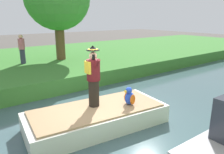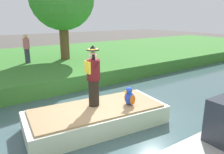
{
  "view_description": "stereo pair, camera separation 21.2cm",
  "coord_description": "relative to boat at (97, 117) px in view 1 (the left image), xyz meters",
  "views": [
    {
      "loc": [
        5.09,
        -3.19,
        3.35
      ],
      "look_at": [
        0.1,
        0.5,
        1.61
      ],
      "focal_mm": 34.59,
      "sensor_mm": 36.0,
      "label": 1
    },
    {
      "loc": [
        5.21,
        -3.02,
        3.35
      ],
      "look_at": [
        0.1,
        0.5,
        1.61
      ],
      "focal_mm": 34.59,
      "sensor_mm": 36.0,
      "label": 2
    }
  ],
  "objects": [
    {
      "name": "person_pirate",
      "position": [
        -0.18,
        0.01,
        1.23
      ],
      "size": [
        0.61,
        0.42,
        1.85
      ],
      "rotation": [
        0.0,
        0.0,
        -0.09
      ],
      "color": "black",
      "rests_on": "boat"
    },
    {
      "name": "grass_bank_near",
      "position": [
        -8.78,
        -0.01,
        0.0
      ],
      "size": [
        11.21,
        48.0,
        0.81
      ],
      "primitive_type": "cube",
      "color": "#38752D",
      "rests_on": "ground"
    },
    {
      "name": "person_bystander",
      "position": [
        -7.45,
        -0.13,
        1.22
      ],
      "size": [
        0.34,
        0.34,
        1.6
      ],
      "color": "#33384C",
      "rests_on": "grass_bank_near"
    },
    {
      "name": "parrot_plush",
      "position": [
        0.38,
        0.95,
        0.55
      ],
      "size": [
        0.36,
        0.35,
        0.57
      ],
      "color": "blue",
      "rests_on": "boat"
    },
    {
      "name": "canal_water",
      "position": [
        0.0,
        -0.01,
        -0.35
      ],
      "size": [
        6.36,
        48.0,
        0.1
      ],
      "primitive_type": "cube",
      "color": "#3D565B",
      "rests_on": "ground"
    },
    {
      "name": "ground_plane",
      "position": [
        0.0,
        -0.01,
        -0.4
      ],
      "size": [
        80.0,
        80.0,
        0.0
      ],
      "primitive_type": "plane",
      "color": "#4C4742"
    },
    {
      "name": "boat",
      "position": [
        0.0,
        0.0,
        0.0
      ],
      "size": [
        2.25,
        4.37,
        0.61
      ],
      "color": "silver",
      "rests_on": "canal_water"
    }
  ]
}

